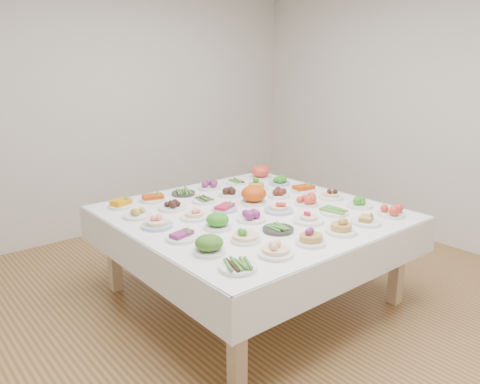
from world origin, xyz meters
TOP-DOWN VIEW (x-y plane):
  - room_envelope at (0.00, 0.00)m, footprint 5.02×5.02m
  - display_table at (0.12, 0.22)m, footprint 2.05×2.05m
  - dish_0 at (-0.65, -0.56)m, footprint 0.24×0.22m
  - dish_1 at (-0.34, -0.55)m, footprint 0.25×0.25m
  - dish_2 at (-0.03, -0.56)m, footprint 0.20×0.20m
  - dish_3 at (0.29, -0.55)m, footprint 0.22×0.22m
  - dish_4 at (0.59, -0.55)m, footprint 0.22×0.22m
  - dish_5 at (0.89, -0.56)m, footprint 0.20×0.20m
  - dish_6 at (-0.64, -0.25)m, footprint 0.21×0.21m
  - dish_7 at (-0.33, -0.25)m, footprint 0.20×0.20m
  - dish_8 at (-0.03, -0.25)m, footprint 0.22×0.22m
  - dish_9 at (0.28, -0.25)m, footprint 0.23×0.23m
  - dish_10 at (0.59, -0.25)m, footprint 0.22×0.22m
  - dish_11 at (0.90, -0.25)m, footprint 0.21×0.21m
  - dish_12 at (-0.64, 0.06)m, footprint 0.22×0.22m
  - dish_13 at (-0.33, 0.07)m, footprint 0.20×0.20m
  - dish_14 at (-0.02, 0.05)m, footprint 0.23×0.23m
  - dish_15 at (0.28, 0.07)m, footprint 0.23×0.23m
  - dish_16 at (0.59, 0.05)m, footprint 0.19×0.19m
  - dish_17 at (0.90, 0.05)m, footprint 0.21×0.21m
  - dish_18 at (-0.65, 0.37)m, footprint 0.23×0.23m
  - dish_19 at (-0.33, 0.36)m, footprint 0.21×0.21m
  - dish_20 at (-0.03, 0.37)m, footprint 0.20×0.20m
  - dish_21 at (0.28, 0.37)m, footprint 0.22×0.22m
  - dish_22 at (0.58, 0.38)m, footprint 0.20×0.20m
  - dish_23 at (0.89, 0.36)m, footprint 0.23×0.23m
  - dish_24 at (-0.65, 0.67)m, footprint 0.21×0.21m
  - dish_25 at (-0.34, 0.68)m, footprint 0.23×0.23m
  - dish_26 at (-0.03, 0.67)m, footprint 0.19×0.19m
  - dish_27 at (0.27, 0.69)m, footprint 0.20×0.20m
  - dish_28 at (0.58, 0.68)m, footprint 0.22×0.22m
  - dish_29 at (0.89, 0.68)m, footprint 0.21×0.21m
  - dish_30 at (-0.64, 0.99)m, footprint 0.20×0.20m
  - dish_31 at (-0.35, 0.98)m, footprint 0.22×0.22m
  - dish_32 at (-0.03, 0.98)m, footprint 0.23×0.21m
  - dish_33 at (0.27, 0.99)m, footprint 0.22×0.22m
  - dish_34 at (0.58, 0.98)m, footprint 0.20×0.20m
  - dish_35 at (0.90, 0.98)m, footprint 0.23×0.23m

SIDE VIEW (x-z plane):
  - display_table at x=0.12m, z-range 0.30..1.05m
  - dish_26 at x=-0.03m, z-range 0.75..0.79m
  - dish_8 at x=-0.03m, z-range 0.75..0.80m
  - dish_34 at x=0.58m, z-range 0.75..0.80m
  - dish_32 at x=-0.03m, z-range 0.75..0.80m
  - dish_0 at x=-0.65m, z-range 0.75..0.80m
  - dish_10 at x=0.59m, z-range 0.75..0.80m
  - dish_4 at x=0.59m, z-range 0.74..0.82m
  - dish_22 at x=0.58m, z-range 0.74..0.83m
  - dish_12 at x=-0.64m, z-range 0.74..0.83m
  - dish_20 at x=-0.03m, z-range 0.74..0.83m
  - dish_27 at x=0.27m, z-range 0.74..0.83m
  - dish_24 at x=-0.65m, z-range 0.74..0.83m
  - dish_25 at x=-0.34m, z-range 0.74..0.84m
  - dish_29 at x=0.89m, z-range 0.74..0.84m
  - dish_11 at x=0.90m, z-range 0.74..0.84m
  - dish_31 at x=-0.35m, z-range 0.74..0.84m
  - dish_30 at x=-0.64m, z-range 0.74..0.84m
  - dish_16 at x=0.59m, z-range 0.75..0.84m
  - dish_17 at x=0.90m, z-range 0.74..0.85m
  - dish_5 at x=0.89m, z-range 0.75..0.85m
  - dish_19 at x=-0.33m, z-range 0.74..0.85m
  - dish_33 at x=0.27m, z-range 0.75..0.85m
  - dish_23 at x=0.89m, z-range 0.74..0.85m
  - dish_9 at x=0.28m, z-range 0.74..0.86m
  - dish_14 at x=-0.02m, z-range 0.75..0.85m
  - dish_7 at x=-0.33m, z-range 0.75..0.86m
  - dish_6 at x=-0.64m, z-range 0.75..0.86m
  - dish_13 at x=-0.33m, z-range 0.75..0.86m
  - dish_3 at x=0.29m, z-range 0.74..0.87m
  - dish_2 at x=-0.03m, z-range 0.75..0.87m
  - dish_15 at x=0.28m, z-range 0.74..0.87m
  - dish_18 at x=-0.65m, z-range 0.75..0.87m
  - dish_28 at x=0.58m, z-range 0.75..0.88m
  - dish_1 at x=-0.34m, z-range 0.75..0.88m
  - dish_35 at x=0.90m, z-range 0.75..0.89m
  - dish_21 at x=0.28m, z-range 0.75..0.89m
  - room_envelope at x=0.00m, z-range 0.43..3.24m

